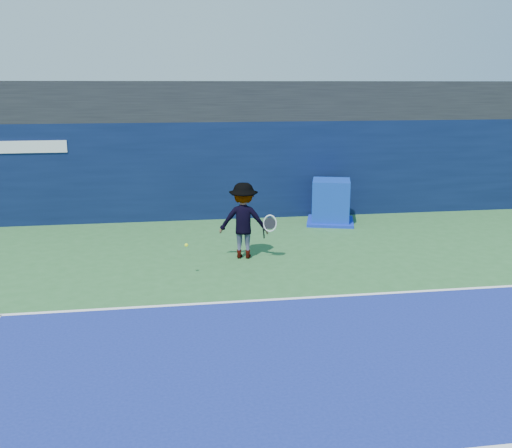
% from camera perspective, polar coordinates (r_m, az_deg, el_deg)
% --- Properties ---
extents(ground, '(80.00, 80.00, 0.00)m').
position_cam_1_polar(ground, '(8.57, 4.86, -14.88)').
color(ground, '#2C632F').
rests_on(ground, ground).
extents(baseline, '(24.00, 0.10, 0.01)m').
position_cam_1_polar(baseline, '(11.23, 1.27, -7.59)').
color(baseline, white).
rests_on(baseline, ground).
extents(stadium_band, '(36.00, 3.00, 1.20)m').
position_cam_1_polar(stadium_band, '(18.89, -3.24, 12.25)').
color(stadium_band, black).
rests_on(stadium_band, back_wall_assembly).
extents(back_wall_assembly, '(36.00, 1.03, 3.00)m').
position_cam_1_polar(back_wall_assembly, '(18.08, -2.86, 5.50)').
color(back_wall_assembly, '#091435').
rests_on(back_wall_assembly, ground).
extents(equipment_cart, '(1.71, 1.71, 1.32)m').
position_cam_1_polar(equipment_cart, '(17.39, 7.49, 2.06)').
color(equipment_cart, '#0B2E9F').
rests_on(equipment_cart, ground).
extents(tennis_player, '(1.41, 0.93, 1.84)m').
position_cam_1_polar(tennis_player, '(13.70, -1.24, 0.35)').
color(tennis_player, white).
rests_on(tennis_player, ground).
extents(tennis_ball, '(0.08, 0.08, 0.08)m').
position_cam_1_polar(tennis_ball, '(12.48, -6.98, -2.10)').
color(tennis_ball, '#D3EF1A').
rests_on(tennis_ball, ground).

